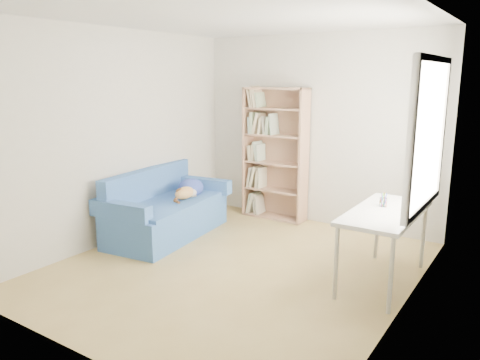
% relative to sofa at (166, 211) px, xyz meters
% --- Properties ---
extents(ground, '(4.00, 4.00, 0.00)m').
position_rel_sofa_xyz_m(ground, '(1.36, -0.39, -0.32)').
color(ground, '#A38649').
rests_on(ground, ground).
extents(room_shell, '(3.54, 4.04, 2.62)m').
position_rel_sofa_xyz_m(room_shell, '(1.46, -0.36, 1.31)').
color(room_shell, silver).
rests_on(room_shell, ground).
extents(sofa, '(1.02, 1.81, 0.85)m').
position_rel_sofa_xyz_m(sofa, '(0.00, 0.00, 0.00)').
color(sofa, '#274E8C').
rests_on(sofa, ground).
extents(bookshelf, '(0.94, 0.29, 1.88)m').
position_rel_sofa_xyz_m(bookshelf, '(0.80, 1.45, 0.55)').
color(bookshelf, '#A7785A').
rests_on(bookshelf, ground).
extents(desk, '(0.60, 1.31, 0.75)m').
position_rel_sofa_xyz_m(desk, '(2.79, 0.09, 0.36)').
color(desk, white).
rests_on(desk, ground).
extents(pen_cup, '(0.08, 0.08, 0.15)m').
position_rel_sofa_xyz_m(pen_cup, '(2.72, 0.22, 0.48)').
color(pen_cup, white).
rests_on(pen_cup, desk).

